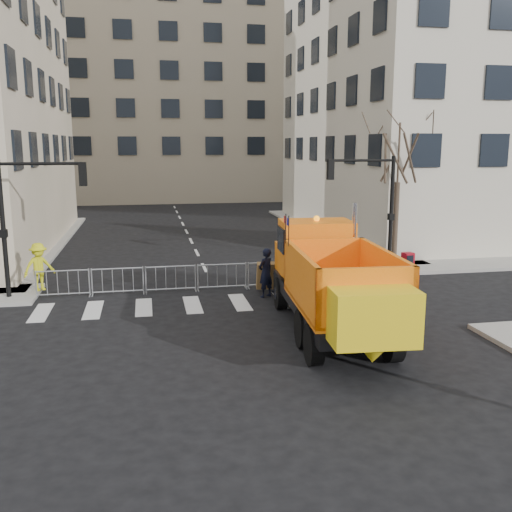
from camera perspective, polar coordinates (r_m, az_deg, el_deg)
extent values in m
plane|color=black|center=(16.50, -0.90, -9.85)|extent=(120.00, 120.00, 0.00)
cube|color=gray|center=(24.53, -4.37, -2.69)|extent=(64.00, 5.00, 0.15)
cube|color=tan|center=(67.51, -8.98, 16.12)|extent=(30.00, 18.00, 24.00)
cylinder|color=black|center=(23.52, -23.94, 2.31)|extent=(0.18, 0.18, 5.40)
cylinder|color=black|center=(27.28, 13.36, 4.04)|extent=(0.18, 0.18, 5.40)
cube|color=black|center=(18.34, 7.33, -4.50)|extent=(2.94, 7.73, 0.47)
cylinder|color=black|center=(20.82, 2.49, -3.74)|extent=(0.45, 1.18, 1.16)
cylinder|color=black|center=(21.28, 8.39, -3.51)|extent=(0.45, 1.18, 1.16)
cylinder|color=black|center=(16.94, 4.79, -7.25)|extent=(0.45, 1.18, 1.16)
cylinder|color=black|center=(17.51, 11.94, -6.84)|extent=(0.45, 1.18, 1.16)
cylinder|color=black|center=(15.68, 5.81, -8.80)|extent=(0.45, 1.18, 1.16)
cylinder|color=black|center=(16.30, 13.50, -8.28)|extent=(0.45, 1.18, 1.16)
cube|color=orange|center=(21.36, 5.17, -0.20)|extent=(2.32, 1.83, 1.05)
cube|color=orange|center=(19.93, 6.02, 0.82)|extent=(2.53, 1.85, 1.90)
cylinder|color=silver|center=(19.40, 9.75, 1.55)|extent=(0.15, 0.15, 2.53)
cube|color=orange|center=(16.69, 8.67, -2.17)|extent=(2.95, 4.81, 1.74)
cube|color=yellow|center=(14.15, 11.73, -6.02)|extent=(2.17, 1.20, 1.37)
cube|color=brown|center=(23.30, 4.20, -1.88)|extent=(3.40, 0.84, 1.18)
imported|color=black|center=(22.29, 0.97, -1.69)|extent=(0.85, 0.79, 1.95)
imported|color=black|center=(23.85, 6.86, -1.16)|extent=(0.99, 0.86, 1.76)
imported|color=black|center=(22.98, 2.26, -1.55)|extent=(0.91, 1.10, 1.75)
imported|color=#CCCB18|center=(24.31, -20.88, -1.02)|extent=(1.43, 1.25, 1.92)
cube|color=#A00C19|center=(25.93, 14.91, -0.87)|extent=(0.51, 0.47, 1.10)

